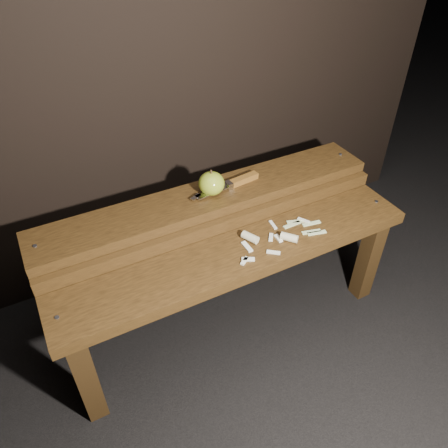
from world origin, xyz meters
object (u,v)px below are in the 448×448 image
bench_front_tier (242,268)px  knife (236,182)px  bench_rear_tier (210,215)px  apple (211,183)px

bench_front_tier → knife: knife is taller
bench_rear_tier → knife: size_ratio=4.47×
bench_front_tier → bench_rear_tier: bearing=90.0°
bench_front_tier → bench_rear_tier: 0.23m
knife → bench_rear_tier: bearing=-175.0°
apple → bench_front_tier: bearing=-92.7°
apple → knife: apple is taller
apple → bench_rear_tier: bearing=-158.3°
apple → knife: bearing=3.0°
bench_rear_tier → knife: knife is taller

